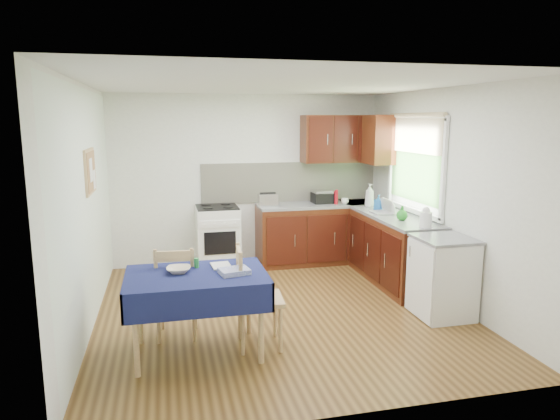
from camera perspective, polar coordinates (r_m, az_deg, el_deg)
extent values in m
plane|color=#4B3014|center=(5.77, -0.03, -11.40)|extent=(4.20, 4.20, 0.00)
cube|color=silver|center=(5.38, -0.03, 14.20)|extent=(4.00, 4.20, 0.02)
cube|color=white|center=(7.48, -3.69, 3.48)|extent=(4.00, 0.02, 2.50)
cube|color=white|center=(3.47, 7.89, -4.55)|extent=(4.00, 0.02, 2.50)
cube|color=white|center=(5.36, -21.36, 0.09)|extent=(0.02, 4.20, 2.50)
cube|color=white|center=(6.20, 18.29, 1.58)|extent=(0.02, 4.20, 2.50)
cube|color=#341409|center=(7.58, 4.63, -2.74)|extent=(1.90, 0.60, 0.86)
cube|color=#341409|center=(6.78, 12.87, -4.54)|extent=(0.60, 1.70, 0.86)
cube|color=slate|center=(7.49, 4.68, 0.61)|extent=(1.90, 0.60, 0.04)
cube|color=slate|center=(6.68, 13.03, -0.80)|extent=(0.60, 1.70, 0.04)
cube|color=slate|center=(7.71, 9.28, 0.79)|extent=(0.60, 0.60, 0.04)
cube|color=beige|center=(7.60, 1.18, 3.23)|extent=(2.70, 0.02, 0.60)
cube|color=#341409|center=(7.62, 7.03, 8.08)|extent=(1.20, 0.35, 0.70)
cube|color=#341409|center=(7.39, 11.30, 7.89)|extent=(0.35, 0.50, 0.70)
cube|color=white|center=(7.26, -7.13, -3.20)|extent=(0.60, 0.60, 0.90)
cube|color=black|center=(7.17, -7.21, 0.34)|extent=(0.58, 0.58, 0.02)
cube|color=black|center=(6.96, -6.86, -3.78)|extent=(0.44, 0.01, 0.32)
cube|color=#335E26|center=(6.76, 15.23, 4.56)|extent=(0.01, 1.40, 0.85)
cube|color=white|center=(6.73, 15.38, 10.07)|extent=(0.04, 1.48, 0.06)
cube|color=white|center=(6.83, 14.90, -0.04)|extent=(0.04, 1.48, 0.06)
cube|color=#C8A98B|center=(6.72, 15.17, 8.20)|extent=(0.02, 1.36, 0.44)
cube|color=white|center=(5.77, 18.11, -7.46)|extent=(0.55, 0.58, 0.85)
cube|color=slate|center=(5.65, 18.36, -3.16)|extent=(0.58, 0.60, 0.03)
cube|color=tan|center=(5.60, -20.91, 4.15)|extent=(0.02, 0.62, 0.47)
cube|color=#A17443|center=(5.60, -20.76, 4.16)|extent=(0.01, 0.56, 0.41)
cube|color=white|center=(5.52, -20.78, 4.29)|extent=(0.00, 0.18, 0.24)
cube|color=white|center=(5.73, -20.45, 3.30)|extent=(0.00, 0.15, 0.20)
cube|color=#0F143D|center=(4.60, -9.54, -7.37)|extent=(1.22, 0.81, 0.03)
cube|color=#0F143D|center=(4.24, -9.12, -10.53)|extent=(1.26, 0.02, 0.26)
cube|color=#0F143D|center=(5.03, -9.81, -7.21)|extent=(1.26, 0.02, 0.26)
cube|color=#0F143D|center=(4.65, -17.25, -9.03)|extent=(0.02, 0.85, 0.26)
cube|color=#0F143D|center=(4.71, -1.87, -8.28)|extent=(0.02, 0.85, 0.26)
cylinder|color=tan|center=(4.43, -16.16, -13.63)|extent=(0.05, 0.05, 0.73)
cylinder|color=tan|center=(4.49, -2.16, -12.89)|extent=(0.05, 0.05, 0.73)
cylinder|color=tan|center=(5.04, -15.79, -10.65)|extent=(0.05, 0.05, 0.73)
cylinder|color=tan|center=(5.09, -3.59, -10.05)|extent=(0.05, 0.05, 0.73)
cube|color=tan|center=(5.10, -11.71, -9.25)|extent=(0.46, 0.46, 0.04)
cube|color=tan|center=(4.83, -12.02, -6.08)|extent=(0.38, 0.07, 0.30)
cylinder|color=tan|center=(5.32, -9.64, -10.89)|extent=(0.04, 0.04, 0.45)
cylinder|color=tan|center=(5.35, -13.31, -10.92)|extent=(0.04, 0.04, 0.45)
cylinder|color=tan|center=(5.01, -9.81, -12.27)|extent=(0.04, 0.04, 0.45)
cylinder|color=tan|center=(5.04, -13.72, -12.29)|extent=(0.04, 0.04, 0.45)
cube|color=tan|center=(4.78, -2.37, -10.17)|extent=(0.46, 0.46, 0.04)
cube|color=tan|center=(4.65, -4.68, -6.12)|extent=(0.06, 0.39, 0.31)
cylinder|color=tan|center=(4.73, 0.06, -13.43)|extent=(0.04, 0.04, 0.46)
cylinder|color=tan|center=(5.05, -0.56, -11.85)|extent=(0.04, 0.04, 0.46)
cylinder|color=tan|center=(4.69, -4.29, -13.65)|extent=(0.04, 0.04, 0.46)
cylinder|color=tan|center=(5.01, -4.60, -12.04)|extent=(0.04, 0.04, 0.46)
cube|color=silver|center=(7.17, -1.41, 1.14)|extent=(0.27, 0.17, 0.19)
cube|color=black|center=(7.15, -1.41, 1.97)|extent=(0.23, 0.02, 0.02)
cube|color=black|center=(7.52, 5.01, 1.40)|extent=(0.33, 0.29, 0.15)
cube|color=silver|center=(7.51, 5.02, 2.15)|extent=(0.33, 0.29, 0.03)
cylinder|color=#B20E1A|center=(7.40, 6.45, 1.48)|extent=(0.05, 0.05, 0.22)
cube|color=gold|center=(7.63, 6.10, 1.56)|extent=(0.15, 0.13, 0.17)
cube|color=#9A9A9F|center=(6.83, 12.18, -0.26)|extent=(0.42, 0.32, 0.02)
cylinder|color=white|center=(6.81, 12.21, 0.48)|extent=(0.05, 0.20, 0.20)
cylinder|color=white|center=(6.04, 16.33, -1.06)|extent=(0.14, 0.14, 0.18)
sphere|color=white|center=(6.02, 16.38, -0.07)|extent=(0.09, 0.09, 0.09)
imported|color=white|center=(7.46, 7.43, 1.02)|extent=(0.14, 0.14, 0.09)
imported|color=white|center=(7.24, 10.20, 1.66)|extent=(0.17, 0.17, 0.33)
imported|color=blue|center=(7.02, 11.18, 0.85)|extent=(0.14, 0.14, 0.21)
imported|color=#248525|center=(6.38, 13.78, -0.34)|extent=(0.16, 0.16, 0.18)
imported|color=beige|center=(4.65, -11.52, -6.71)|extent=(0.24, 0.24, 0.05)
imported|color=white|center=(4.75, -7.79, -6.45)|extent=(0.19, 0.25, 0.02)
cylinder|color=#24873A|center=(4.77, -9.51, -5.98)|extent=(0.04, 0.04, 0.09)
cube|color=#283493|center=(4.55, -5.25, -6.99)|extent=(0.29, 0.25, 0.05)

